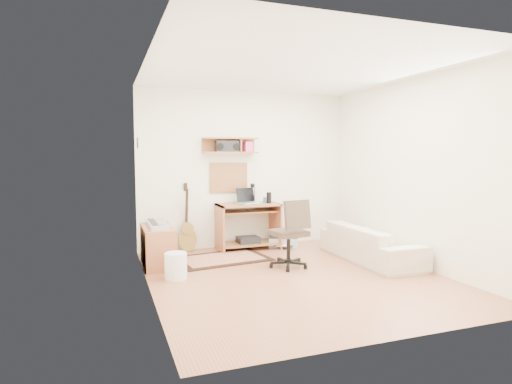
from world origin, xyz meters
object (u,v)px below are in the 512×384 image
object	(u,v)px
sofa	(370,237)
task_chair	(289,233)
cabinet	(158,246)
printer	(283,241)
desk	(248,226)

from	to	relation	value
sofa	task_chair	bearing A→B (deg)	86.96
cabinet	sofa	distance (m)	3.06
task_chair	printer	bearing A→B (deg)	59.64
task_chair	sofa	bearing A→B (deg)	-13.30
desk	cabinet	distance (m)	1.64
desk	task_chair	size ratio (longest dim) A/B	1.04
task_chair	cabinet	size ratio (longest dim) A/B	1.07
cabinet	printer	size ratio (longest dim) A/B	1.86
printer	desk	bearing A→B (deg)	-161.53
cabinet	sofa	bearing A→B (deg)	-14.76
desk	task_chair	world-z (taller)	task_chair
printer	task_chair	bearing A→B (deg)	-89.44
desk	task_chair	distance (m)	1.30
desk	printer	distance (m)	0.68
task_chair	printer	distance (m)	1.41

